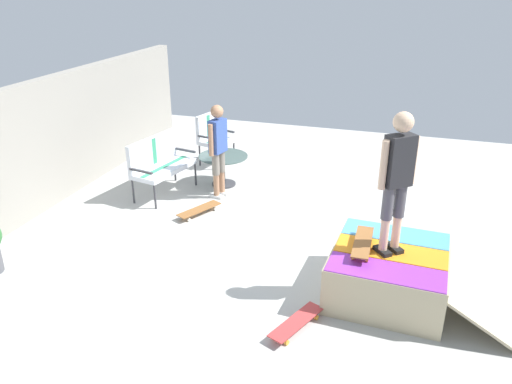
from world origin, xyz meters
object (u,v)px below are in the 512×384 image
skate_ramp (391,273)px  patio_bench (159,160)px  person_skater (397,174)px  person_watching (218,145)px  skateboard_by_bench (199,210)px  skateboard_spare (296,322)px  skateboard_on_ramp (363,242)px  patio_chair_near_house (212,134)px  patio_table (223,164)px

skate_ramp → patio_bench: (1.98, 4.13, 0.31)m
person_skater → person_watching: bearing=54.1°
skateboard_by_bench → skateboard_spare: (-2.34, -2.18, 0.00)m
skateboard_by_bench → person_watching: bearing=-2.9°
skate_ramp → patio_bench: patio_bench is taller
patio_bench → skateboard_on_ramp: 4.27m
skateboard_by_bench → patio_bench: bearing=58.4°
patio_chair_near_house → person_watching: (-1.54, -0.75, 0.33)m
skate_ramp → skateboard_on_ramp: 0.54m
person_watching → skateboard_spare: 3.90m
patio_chair_near_house → person_skater: 5.38m
patio_chair_near_house → patio_table: size_ratio=1.13×
skate_ramp → patio_bench: 4.59m
patio_chair_near_house → skateboard_on_ramp: (-3.75, -3.46, 0.08)m
skate_ramp → skateboard_spare: size_ratio=2.70×
patio_table → skate_ramp: bearing=-129.9°
skate_ramp → patio_bench: bearing=64.4°
person_watching → person_skater: 3.77m
patio_chair_near_house → skateboard_by_bench: 2.50m
patio_bench → person_watching: size_ratio=0.81×
patio_table → patio_chair_near_house: bearing=31.7°
skateboard_on_ramp → person_watching: bearing=50.8°
skateboard_on_ramp → patio_table: bearing=46.1°
patio_table → skateboard_by_bench: bearing=-176.9°
skate_ramp → skateboard_by_bench: 3.41m
skate_ramp → skateboard_on_ramp: size_ratio=2.74×
skate_ramp → patio_chair_near_house: patio_chair_near_house is taller
patio_table → person_watching: (-0.51, -0.11, 0.54)m
skateboard_spare → person_skater: bearing=-42.1°
skateboard_by_bench → person_skater: bearing=-114.3°
skateboard_by_bench → skateboard_on_ramp: (-1.41, -2.75, 0.61)m
skate_ramp → person_watching: person_watching is taller
person_watching → patio_table: bearing=12.4°
skateboard_by_bench → skateboard_on_ramp: skateboard_on_ramp is taller
patio_bench → skateboard_on_ramp: size_ratio=1.66×
patio_table → patio_bench: bearing=126.1°
patio_table → skateboard_on_ramp: skateboard_on_ramp is taller
patio_bench → skateboard_by_bench: bearing=-121.6°
patio_table → person_skater: (-2.68, -3.12, 1.19)m
patio_bench → patio_table: patio_bench is taller
patio_chair_near_house → person_watching: 1.75m
person_skater → skateboard_by_bench: (1.38, 3.05, -1.51)m
skate_ramp → patio_table: 4.15m
patio_bench → patio_chair_near_house: same height
patio_table → skateboard_on_ramp: bearing=-133.9°
patio_chair_near_house → skateboard_by_bench: bearing=-163.1°
patio_bench → patio_table: 1.18m
skateboard_by_bench → skateboard_spare: 3.20m
patio_table → skateboard_spare: bearing=-148.3°
patio_chair_near_house → skate_ramp: bearing=-134.0°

